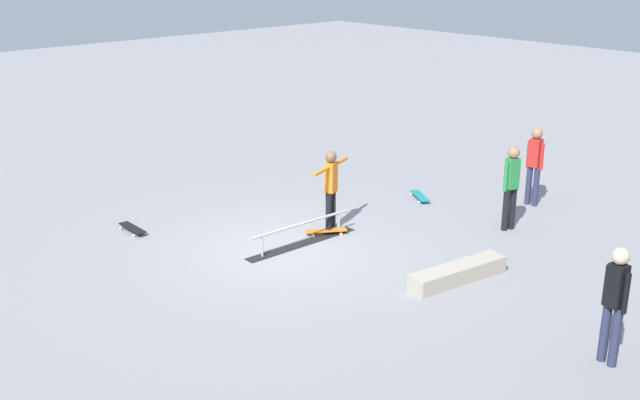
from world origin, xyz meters
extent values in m
plane|color=gray|center=(0.00, 0.00, 0.00)|extent=(60.00, 60.00, 0.00)
cube|color=black|center=(-0.40, 0.01, 0.01)|extent=(2.48, 0.30, 0.01)
cylinder|color=#B7B7BC|center=(-1.33, 0.04, 0.20)|extent=(0.04, 0.04, 0.41)
cylinder|color=#B7B7BC|center=(0.53, -0.01, 0.20)|extent=(0.04, 0.04, 0.41)
cylinder|color=#B7B7BC|center=(-0.40, 0.01, 0.41)|extent=(2.32, 0.10, 0.05)
cube|color=#B2A893|center=(-1.25, 2.99, 0.14)|extent=(1.92, 0.66, 0.29)
cylinder|color=black|center=(-1.31, -0.12, 0.41)|extent=(0.15, 0.15, 0.82)
cylinder|color=black|center=(-1.15, -0.07, 0.41)|extent=(0.15, 0.15, 0.82)
cube|color=orange|center=(-1.23, -0.09, 1.11)|extent=(0.26, 0.25, 0.58)
sphere|color=brown|center=(-1.23, -0.09, 1.52)|extent=(0.22, 0.22, 0.22)
cylinder|color=orange|center=(-1.59, -0.22, 1.33)|extent=(0.54, 0.25, 0.08)
cylinder|color=orange|center=(-0.87, 0.03, 1.33)|extent=(0.54, 0.25, 0.08)
cube|color=orange|center=(-1.08, -0.06, 0.08)|extent=(0.78, 0.60, 0.02)
cylinder|color=white|center=(-1.37, -0.01, 0.03)|extent=(0.06, 0.05, 0.05)
cylinder|color=white|center=(-1.25, 0.18, 0.03)|extent=(0.06, 0.05, 0.05)
cylinder|color=white|center=(-0.91, -0.30, 0.03)|extent=(0.06, 0.05, 0.05)
cylinder|color=white|center=(-0.79, -0.11, 0.03)|extent=(0.06, 0.05, 0.05)
cylinder|color=#2D3351|center=(-5.51, 1.54, 0.43)|extent=(0.14, 0.14, 0.85)
cylinder|color=#2D3351|center=(-5.53, 1.71, 0.43)|extent=(0.14, 0.14, 0.85)
cube|color=red|center=(-5.52, 1.62, 1.16)|extent=(0.22, 0.24, 0.61)
sphere|color=#A87A56|center=(-5.52, 1.62, 1.58)|extent=(0.23, 0.23, 0.23)
cylinder|color=red|center=(-5.50, 1.47, 1.10)|extent=(0.09, 0.09, 0.57)
cylinder|color=red|center=(-5.53, 1.77, 1.10)|extent=(0.09, 0.09, 0.57)
cylinder|color=black|center=(-3.83, 2.12, 0.42)|extent=(0.15, 0.15, 0.85)
cylinder|color=black|center=(-3.99, 2.16, 0.42)|extent=(0.15, 0.15, 0.85)
cube|color=#2D8C42|center=(-3.91, 2.14, 1.15)|extent=(0.26, 0.25, 0.60)
sphere|color=#A87A56|center=(-3.91, 2.14, 1.56)|extent=(0.23, 0.23, 0.23)
cylinder|color=#2D8C42|center=(-3.76, 2.10, 1.09)|extent=(0.10, 0.10, 0.57)
cylinder|color=#2D8C42|center=(-4.05, 2.18, 1.09)|extent=(0.10, 0.10, 0.57)
cylinder|color=#2D3351|center=(-0.67, 5.87, 0.42)|extent=(0.14, 0.14, 0.84)
cylinder|color=#2D3351|center=(-0.65, 6.04, 0.42)|extent=(0.14, 0.14, 0.84)
cube|color=black|center=(-0.66, 5.96, 1.14)|extent=(0.23, 0.25, 0.60)
sphere|color=beige|center=(-0.66, 5.96, 1.55)|extent=(0.23, 0.23, 0.23)
cylinder|color=black|center=(-0.69, 5.81, 1.09)|extent=(0.09, 0.09, 0.56)
cylinder|color=black|center=(-0.64, 6.10, 1.09)|extent=(0.09, 0.09, 0.56)
cube|color=teal|center=(-4.04, -0.23, 0.08)|extent=(0.58, 0.79, 0.02)
cylinder|color=white|center=(-4.00, 0.06, 0.03)|extent=(0.05, 0.06, 0.05)
cylinder|color=white|center=(-3.80, -0.05, 0.03)|extent=(0.05, 0.06, 0.05)
cylinder|color=white|center=(-4.27, -0.40, 0.03)|extent=(0.05, 0.06, 0.05)
cylinder|color=white|center=(-4.07, -0.52, 0.03)|extent=(0.05, 0.06, 0.05)
cube|color=black|center=(1.62, -2.70, 0.08)|extent=(0.22, 0.81, 0.02)
cylinder|color=white|center=(1.52, -2.43, 0.03)|extent=(0.03, 0.05, 0.05)
cylinder|color=white|center=(1.75, -2.43, 0.03)|extent=(0.03, 0.05, 0.05)
cylinder|color=white|center=(1.50, -2.97, 0.03)|extent=(0.03, 0.05, 0.05)
cylinder|color=white|center=(1.73, -2.98, 0.03)|extent=(0.03, 0.05, 0.05)
camera|label=1|loc=(8.22, 10.01, 5.37)|focal=42.73mm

